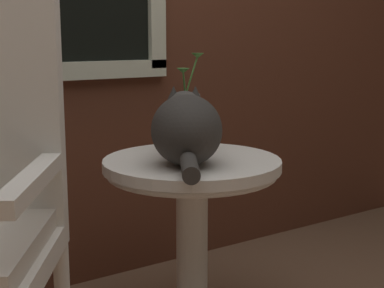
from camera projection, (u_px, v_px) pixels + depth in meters
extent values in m
cube|color=beige|center=(75.00, 71.00, 2.23)|extent=(0.81, 0.03, 0.07)
cylinder|color=silver|center=(192.00, 249.00, 1.95)|extent=(0.11, 0.11, 0.56)
cylinder|color=silver|center=(192.00, 164.00, 1.89)|extent=(0.59, 0.59, 0.03)
torus|color=silver|center=(192.00, 172.00, 1.90)|extent=(0.56, 0.56, 0.02)
cube|color=silver|center=(33.00, 180.00, 1.30)|extent=(0.30, 0.43, 0.04)
ellipsoid|color=#33302D|center=(187.00, 130.00, 1.78)|extent=(0.33, 0.35, 0.22)
sphere|color=#494643|center=(185.00, 110.00, 1.95)|extent=(0.13, 0.13, 0.13)
cone|color=#33302D|center=(195.00, 93.00, 1.94)|extent=(0.04, 0.04, 0.05)
cone|color=#33302D|center=(174.00, 93.00, 1.93)|extent=(0.04, 0.04, 0.05)
cylinder|color=#33302D|center=(189.00, 165.00, 1.60)|extent=(0.17, 0.24, 0.05)
cylinder|color=gray|center=(185.00, 150.00, 2.01)|extent=(0.09, 0.09, 0.01)
ellipsoid|color=gray|center=(185.00, 128.00, 1.99)|extent=(0.15, 0.15, 0.15)
cylinder|color=gray|center=(185.00, 104.00, 1.98)|extent=(0.08, 0.08, 0.06)
torus|color=gray|center=(185.00, 96.00, 1.97)|extent=(0.10, 0.10, 0.02)
cylinder|color=#47893D|center=(184.00, 83.00, 1.95)|extent=(0.03, 0.02, 0.09)
cone|color=#47893D|center=(183.00, 71.00, 1.93)|extent=(0.04, 0.04, 0.02)
cylinder|color=#47893D|center=(192.00, 76.00, 1.97)|extent=(0.05, 0.01, 0.14)
cone|color=#47893D|center=(198.00, 56.00, 1.97)|extent=(0.04, 0.04, 0.02)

